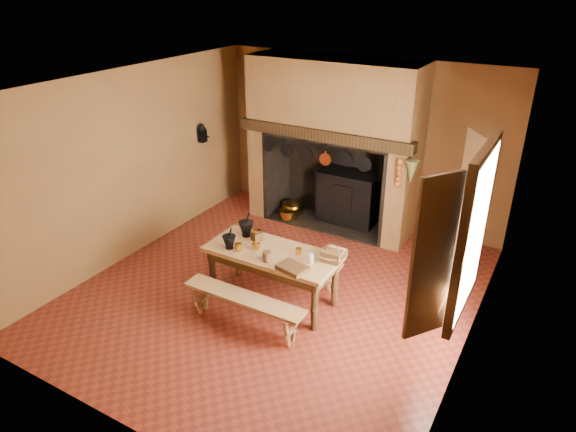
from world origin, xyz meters
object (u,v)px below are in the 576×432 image
at_px(iron_range, 348,197).
at_px(coffee_grinder, 257,235).
at_px(work_table, 272,259).
at_px(mixing_bowl, 333,256).
at_px(wicker_basket, 332,255).
at_px(bench_front, 244,304).

distance_m(iron_range, coffee_grinder, 2.56).
bearing_deg(work_table, iron_range, 92.24).
height_order(coffee_grinder, mixing_bowl, coffee_grinder).
bearing_deg(mixing_bowl, wicker_basket, -88.98).
relative_size(coffee_grinder, mixing_bowl, 0.53).
distance_m(bench_front, coffee_grinder, 1.01).
distance_m(iron_range, mixing_bowl, 2.63).
distance_m(iron_range, wicker_basket, 2.69).
xyz_separation_m(iron_range, work_table, (0.10, -2.68, 0.15)).
relative_size(bench_front, wicker_basket, 6.09).
height_order(bench_front, mixing_bowl, mixing_bowl).
bearing_deg(bench_front, iron_range, 91.79).
bearing_deg(bench_front, coffee_grinder, 111.94).
xyz_separation_m(coffee_grinder, wicker_basket, (1.10, 0.00, 0.01)).
relative_size(iron_range, mixing_bowl, 4.55).
height_order(iron_range, mixing_bowl, iron_range).
xyz_separation_m(bench_front, wicker_basket, (0.76, 0.83, 0.49)).
xyz_separation_m(iron_range, coffee_grinder, (-0.23, -2.53, 0.33)).
xyz_separation_m(work_table, mixing_bowl, (0.76, 0.21, 0.16)).
relative_size(work_table, mixing_bowl, 4.92).
bearing_deg(wicker_basket, iron_range, 104.92).
bearing_deg(work_table, mixing_bowl, 15.61).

